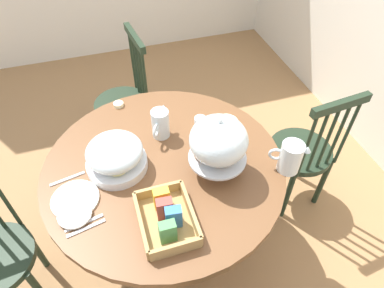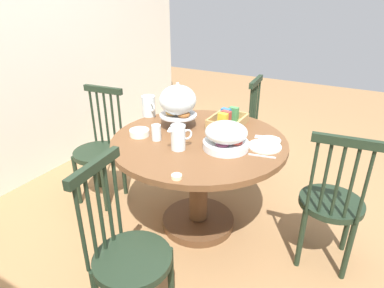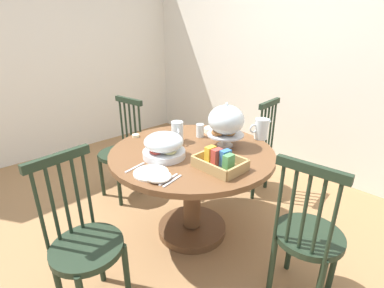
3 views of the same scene
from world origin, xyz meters
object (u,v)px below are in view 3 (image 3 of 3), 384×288
(orange_juice_pitcher, at_px, (177,133))
(butter_dish, at_px, (136,136))
(cereal_bowl, at_px, (212,130))
(windsor_chair_by_cabinet, at_px, (122,153))
(windsor_chair_near_window, at_px, (252,150))
(drinking_glass, at_px, (200,131))
(china_plate_small, at_px, (159,177))
(cereal_basket, at_px, (220,162))
(milk_pitcher, at_px, (261,130))
(china_plate_large, at_px, (151,173))
(windsor_chair_far_side, at_px, (307,237))
(dining_table, at_px, (192,175))
(fruit_platter_covered, at_px, (164,146))
(pastry_stand_with_dome, at_px, (226,122))
(windsor_chair_facing_door, at_px, (85,245))

(orange_juice_pitcher, xyz_separation_m, butter_dish, (-0.32, -0.18, -0.06))
(orange_juice_pitcher, bearing_deg, cereal_bowl, 81.72)
(windsor_chair_by_cabinet, relative_size, cereal_bowl, 6.96)
(windsor_chair_near_window, distance_m, butter_dish, 1.19)
(drinking_glass, relative_size, butter_dish, 1.83)
(china_plate_small, bearing_deg, cereal_bowl, 111.82)
(cereal_bowl, bearing_deg, drinking_glass, -91.08)
(cereal_basket, height_order, cereal_bowl, cereal_basket)
(milk_pitcher, height_order, china_plate_large, milk_pitcher)
(windsor_chair_far_side, bearing_deg, cereal_bowl, 162.37)
(windsor_chair_by_cabinet, bearing_deg, drinking_glass, 23.85)
(drinking_glass, bearing_deg, milk_pitcher, 41.90)
(dining_table, distance_m, windsor_chair_by_cabinet, 0.92)
(orange_juice_pitcher, xyz_separation_m, drinking_glass, (0.05, 0.21, -0.02))
(fruit_platter_covered, xyz_separation_m, china_plate_small, (0.23, -0.22, -0.07))
(dining_table, height_order, pastry_stand_with_dome, pastry_stand_with_dome)
(drinking_glass, distance_m, butter_dish, 0.54)
(pastry_stand_with_dome, bearing_deg, windsor_chair_near_window, 105.63)
(dining_table, height_order, windsor_chair_far_side, windsor_chair_far_side)
(milk_pitcher, bearing_deg, windsor_chair_by_cabinet, -149.31)
(windsor_chair_by_cabinet, bearing_deg, cereal_basket, 0.70)
(pastry_stand_with_dome, height_order, cereal_basket, pastry_stand_with_dome)
(china_plate_small, height_order, drinking_glass, drinking_glass)
(windsor_chair_near_window, bearing_deg, drinking_glass, -97.76)
(windsor_chair_far_side, relative_size, butter_dish, 16.25)
(windsor_chair_by_cabinet, height_order, milk_pitcher, windsor_chair_by_cabinet)
(milk_pitcher, bearing_deg, cereal_basket, -79.60)
(milk_pitcher, height_order, butter_dish, milk_pitcher)
(windsor_chair_by_cabinet, distance_m, cereal_bowl, 0.94)
(dining_table, bearing_deg, fruit_platter_covered, -102.46)
(windsor_chair_near_window, height_order, windsor_chair_by_cabinet, same)
(cereal_basket, bearing_deg, windsor_chair_near_window, 112.34)
(cereal_basket, bearing_deg, windsor_chair_by_cabinet, -179.30)
(windsor_chair_by_cabinet, distance_m, drinking_glass, 0.89)
(milk_pitcher, distance_m, china_plate_large, 1.03)
(pastry_stand_with_dome, relative_size, milk_pitcher, 1.91)
(china_plate_large, bearing_deg, drinking_glass, 110.04)
(drinking_glass, bearing_deg, windsor_chair_far_side, -10.05)
(windsor_chair_facing_door, distance_m, cereal_basket, 0.94)
(drinking_glass, bearing_deg, china_plate_small, -63.87)
(butter_dish, bearing_deg, dining_table, 15.25)
(windsor_chair_by_cabinet, relative_size, milk_pitcher, 5.40)
(windsor_chair_by_cabinet, distance_m, cereal_basket, 1.28)
(windsor_chair_by_cabinet, xyz_separation_m, milk_pitcher, (1.12, 0.67, 0.36))
(dining_table, relative_size, drinking_glass, 11.12)
(windsor_chair_far_side, xyz_separation_m, china_plate_small, (-0.73, -0.51, 0.30))
(china_plate_small, height_order, cereal_bowl, cereal_bowl)
(windsor_chair_facing_door, bearing_deg, dining_table, 94.90)
(windsor_chair_facing_door, bearing_deg, drinking_glass, 101.66)
(fruit_platter_covered, relative_size, cereal_basket, 0.95)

